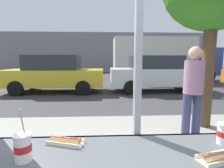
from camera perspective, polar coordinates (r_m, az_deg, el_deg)
ground_plane at (r=9.37m, az=-1.14°, el=-1.48°), size 60.00×60.00×0.00m
sidewalk_strip at (r=3.21m, az=2.33°, el=-19.35°), size 16.00×2.80×0.12m
window_wall at (r=1.39m, az=8.80°, el=23.12°), size 3.10×0.20×2.90m
building_facade_far at (r=23.26m, az=-2.16°, el=10.29°), size 28.00×1.20×4.99m
soda_cup_left at (r=1.17m, az=-27.10°, el=-17.94°), size 0.10×0.10×0.32m
soda_cup_right at (r=1.47m, az=32.82°, el=-13.38°), size 0.09×0.09×0.30m
hotdog_tray_near at (r=1.26m, az=31.84°, el=-19.48°), size 0.28×0.16×0.05m
hotdog_tray_far at (r=1.31m, az=-14.96°, el=-17.45°), size 0.27×0.17×0.05m
parked_car_yellow at (r=8.71m, az=-18.26°, el=3.26°), size 4.57×1.97×1.74m
parked_car_white at (r=8.78m, az=14.31°, el=3.43°), size 4.52×1.91×1.72m
box_truck at (r=13.23m, az=16.04°, el=8.19°), size 7.31×2.44×3.06m
pedestrian at (r=3.27m, az=24.98°, el=-1.21°), size 0.32×0.32×1.63m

